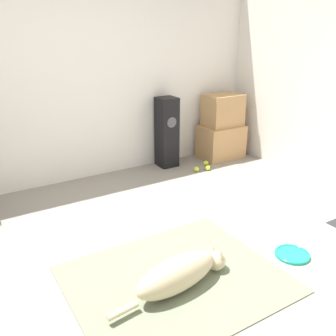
{
  "coord_description": "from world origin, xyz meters",
  "views": [
    {
      "loc": [
        -1.11,
        -2.08,
        1.76
      ],
      "look_at": [
        0.66,
        0.81,
        0.45
      ],
      "focal_mm": 40.0,
      "sensor_mm": 36.0,
      "label": 1
    }
  ],
  "objects_px": {
    "tennis_ball_by_boxes": "(206,163)",
    "cardboard_box_upper": "(223,110)",
    "frisbee": "(292,254)",
    "tennis_ball_near_speaker": "(208,168)",
    "dog": "(181,273)",
    "tennis_ball_loose_on_carpet": "(196,169)",
    "floor_speaker": "(167,132)",
    "cardboard_box_lower": "(221,142)"
  },
  "relations": [
    {
      "from": "cardboard_box_upper",
      "to": "tennis_ball_loose_on_carpet",
      "type": "bearing_deg",
      "value": -154.94
    },
    {
      "from": "floor_speaker",
      "to": "tennis_ball_loose_on_carpet",
      "type": "xyz_separation_m",
      "value": [
        0.2,
        -0.39,
        -0.42
      ]
    },
    {
      "from": "frisbee",
      "to": "cardboard_box_upper",
      "type": "relative_size",
      "value": 0.55
    },
    {
      "from": "frisbee",
      "to": "tennis_ball_near_speaker",
      "type": "distance_m",
      "value": 1.96
    },
    {
      "from": "frisbee",
      "to": "tennis_ball_near_speaker",
      "type": "bearing_deg",
      "value": 73.34
    },
    {
      "from": "cardboard_box_upper",
      "to": "tennis_ball_near_speaker",
      "type": "xyz_separation_m",
      "value": [
        -0.49,
        -0.34,
        -0.63
      ]
    },
    {
      "from": "dog",
      "to": "cardboard_box_lower",
      "type": "height_order",
      "value": "cardboard_box_lower"
    },
    {
      "from": "cardboard_box_upper",
      "to": "floor_speaker",
      "type": "bearing_deg",
      "value": 173.72
    },
    {
      "from": "frisbee",
      "to": "tennis_ball_near_speaker",
      "type": "relative_size",
      "value": 4.24
    },
    {
      "from": "floor_speaker",
      "to": "tennis_ball_near_speaker",
      "type": "xyz_separation_m",
      "value": [
        0.35,
        -0.44,
        -0.42
      ]
    },
    {
      "from": "tennis_ball_loose_on_carpet",
      "to": "tennis_ball_by_boxes",
      "type": "bearing_deg",
      "value": 25.24
    },
    {
      "from": "tennis_ball_by_boxes",
      "to": "dog",
      "type": "bearing_deg",
      "value": -130.91
    },
    {
      "from": "tennis_ball_by_boxes",
      "to": "cardboard_box_upper",
      "type": "bearing_deg",
      "value": 24.95
    },
    {
      "from": "dog",
      "to": "cardboard_box_upper",
      "type": "bearing_deg",
      "value": 45.54
    },
    {
      "from": "cardboard_box_upper",
      "to": "tennis_ball_by_boxes",
      "type": "relative_size",
      "value": 7.64
    },
    {
      "from": "tennis_ball_by_boxes",
      "to": "tennis_ball_near_speaker",
      "type": "distance_m",
      "value": 0.18
    },
    {
      "from": "cardboard_box_lower",
      "to": "tennis_ball_near_speaker",
      "type": "xyz_separation_m",
      "value": [
        -0.47,
        -0.33,
        -0.19
      ]
    },
    {
      "from": "frisbee",
      "to": "cardboard_box_lower",
      "type": "relative_size",
      "value": 0.47
    },
    {
      "from": "cardboard_box_upper",
      "to": "tennis_ball_loose_on_carpet",
      "type": "relative_size",
      "value": 7.64
    },
    {
      "from": "cardboard_box_lower",
      "to": "tennis_ball_loose_on_carpet",
      "type": "bearing_deg",
      "value": -155.24
    },
    {
      "from": "cardboard_box_lower",
      "to": "cardboard_box_upper",
      "type": "height_order",
      "value": "cardboard_box_upper"
    },
    {
      "from": "frisbee",
      "to": "floor_speaker",
      "type": "bearing_deg",
      "value": 84.74
    },
    {
      "from": "cardboard_box_lower",
      "to": "floor_speaker",
      "type": "relative_size",
      "value": 0.65
    },
    {
      "from": "tennis_ball_by_boxes",
      "to": "cardboard_box_lower",
      "type": "bearing_deg",
      "value": 24.46
    },
    {
      "from": "dog",
      "to": "tennis_ball_by_boxes",
      "type": "relative_size",
      "value": 15.23
    },
    {
      "from": "frisbee",
      "to": "tennis_ball_loose_on_carpet",
      "type": "height_order",
      "value": "tennis_ball_loose_on_carpet"
    },
    {
      "from": "cardboard_box_lower",
      "to": "tennis_ball_loose_on_carpet",
      "type": "relative_size",
      "value": 8.95
    },
    {
      "from": "cardboard_box_lower",
      "to": "tennis_ball_near_speaker",
      "type": "distance_m",
      "value": 0.61
    },
    {
      "from": "floor_speaker",
      "to": "tennis_ball_by_boxes",
      "type": "bearing_deg",
      "value": -32.62
    },
    {
      "from": "dog",
      "to": "tennis_ball_loose_on_carpet",
      "type": "height_order",
      "value": "dog"
    },
    {
      "from": "tennis_ball_loose_on_carpet",
      "to": "dog",
      "type": "bearing_deg",
      "value": -128.28
    },
    {
      "from": "dog",
      "to": "tennis_ball_by_boxes",
      "type": "height_order",
      "value": "dog"
    },
    {
      "from": "dog",
      "to": "floor_speaker",
      "type": "bearing_deg",
      "value": 60.92
    },
    {
      "from": "cardboard_box_lower",
      "to": "tennis_ball_loose_on_carpet",
      "type": "xyz_separation_m",
      "value": [
        -0.62,
        -0.29,
        -0.19
      ]
    },
    {
      "from": "cardboard_box_upper",
      "to": "dog",
      "type": "bearing_deg",
      "value": -134.46
    },
    {
      "from": "dog",
      "to": "cardboard_box_lower",
      "type": "bearing_deg",
      "value": 45.62
    },
    {
      "from": "dog",
      "to": "frisbee",
      "type": "distance_m",
      "value": 1.02
    },
    {
      "from": "tennis_ball_near_speaker",
      "to": "cardboard_box_lower",
      "type": "bearing_deg",
      "value": 35.21
    },
    {
      "from": "frisbee",
      "to": "cardboard_box_lower",
      "type": "bearing_deg",
      "value": 64.96
    },
    {
      "from": "cardboard_box_lower",
      "to": "tennis_ball_near_speaker",
      "type": "height_order",
      "value": "cardboard_box_lower"
    },
    {
      "from": "cardboard_box_lower",
      "to": "tennis_ball_by_boxes",
      "type": "distance_m",
      "value": 0.46
    },
    {
      "from": "floor_speaker",
      "to": "tennis_ball_near_speaker",
      "type": "bearing_deg",
      "value": -51.36
    }
  ]
}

